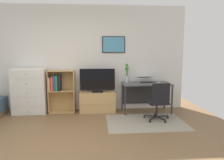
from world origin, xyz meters
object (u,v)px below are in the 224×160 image
(bookshelf, at_px, (59,88))
(tv_stand, at_px, (98,102))
(office_chair, at_px, (159,101))
(desk, at_px, (146,88))
(dresser, at_px, (30,91))
(television, at_px, (97,80))
(bamboo_vase, at_px, (127,73))
(laptop, at_px, (146,80))
(computer_mouse, at_px, (158,83))

(bookshelf, distance_m, tv_stand, 1.03)
(office_chair, bearing_deg, desk, 90.36)
(dresser, height_order, bookshelf, dresser)
(tv_stand, bearing_deg, office_chair, -31.36)
(television, height_order, bamboo_vase, bamboo_vase)
(tv_stand, xyz_separation_m, bamboo_vase, (0.76, 0.10, 0.72))
(laptop, height_order, computer_mouse, laptop)
(dresser, relative_size, computer_mouse, 10.86)
(tv_stand, relative_size, bamboo_vase, 1.86)
(bookshelf, distance_m, laptop, 2.22)
(dresser, height_order, computer_mouse, dresser)
(bookshelf, height_order, television, television)
(tv_stand, xyz_separation_m, desk, (1.24, -0.02, 0.35))
(dresser, height_order, television, dresser)
(desk, relative_size, bamboo_vase, 2.53)
(dresser, bearing_deg, desk, -0.10)
(laptop, relative_size, computer_mouse, 4.49)
(bookshelf, relative_size, tv_stand, 1.19)
(bookshelf, relative_size, desk, 0.87)
(tv_stand, height_order, office_chair, office_chair)
(office_chair, bearing_deg, bamboo_vase, 115.18)
(tv_stand, relative_size, laptop, 1.92)
(bookshelf, height_order, office_chair, bookshelf)
(desk, xyz_separation_m, computer_mouse, (0.30, -0.12, 0.15))
(television, distance_m, bamboo_vase, 0.79)
(desk, bearing_deg, dresser, 179.90)
(dresser, bearing_deg, bookshelf, 5.55)
(computer_mouse, bearing_deg, bamboo_vase, 162.39)
(bookshelf, xyz_separation_m, television, (0.96, -0.08, 0.19))
(dresser, relative_size, bookshelf, 1.06)
(bookshelf, height_order, desk, bookshelf)
(dresser, xyz_separation_m, bookshelf, (0.71, 0.07, 0.06))
(bookshelf, height_order, bamboo_vase, bamboo_vase)
(computer_mouse, bearing_deg, tv_stand, 174.60)
(tv_stand, relative_size, television, 1.02)
(laptop, bearing_deg, dresser, 171.95)
(office_chair, bearing_deg, laptop, 89.68)
(tv_stand, relative_size, desk, 0.74)
(desk, bearing_deg, computer_mouse, -22.85)
(television, distance_m, desk, 1.25)
(bookshelf, bearing_deg, laptop, -2.35)
(tv_stand, height_order, computer_mouse, computer_mouse)
(computer_mouse, bearing_deg, dresser, 177.68)
(office_chair, xyz_separation_m, laptop, (-0.09, 0.78, 0.35))
(laptop, bearing_deg, desk, 117.52)
(tv_stand, xyz_separation_m, computer_mouse, (1.53, -0.14, 0.50))
(bookshelf, bearing_deg, bamboo_vase, 1.52)
(tv_stand, bearing_deg, bookshelf, 176.80)
(tv_stand, relative_size, office_chair, 1.04)
(bookshelf, bearing_deg, desk, -1.93)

